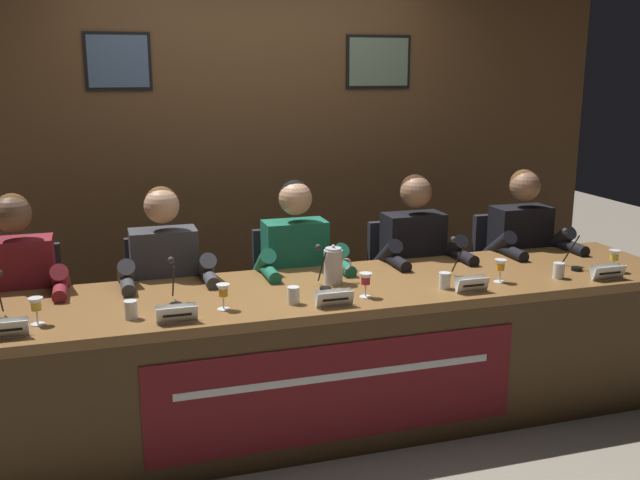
{
  "coord_description": "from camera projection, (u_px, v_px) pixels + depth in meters",
  "views": [
    {
      "loc": [
        -1.07,
        -3.44,
        1.86
      ],
      "look_at": [
        0.0,
        0.0,
        1.0
      ],
      "focal_mm": 40.78,
      "sensor_mm": 36.0,
      "label": 1
    }
  ],
  "objects": [
    {
      "name": "nameplate_far_right",
      "position": [
        608.0,
        272.0,
        3.89
      ],
      "size": [
        0.19,
        0.06,
        0.08
      ],
      "color": "white",
      "rests_on": "conference_table"
    },
    {
      "name": "water_cup_right",
      "position": [
        445.0,
        281.0,
        3.72
      ],
      "size": [
        0.06,
        0.06,
        0.08
      ],
      "color": "silver",
      "rests_on": "conference_table"
    },
    {
      "name": "panelist_far_left",
      "position": [
        19.0,
        295.0,
        3.72
      ],
      "size": [
        0.51,
        0.48,
        1.24
      ],
      "color": "black",
      "rests_on": "ground_plane"
    },
    {
      "name": "chair_far_left",
      "position": [
        27.0,
        333.0,
        3.97
      ],
      "size": [
        0.44,
        0.44,
        0.91
      ],
      "color": "black",
      "rests_on": "ground_plane"
    },
    {
      "name": "chair_left",
      "position": [
        165.0,
        319.0,
        4.18
      ],
      "size": [
        0.44,
        0.44,
        0.91
      ],
      "color": "black",
      "rests_on": "ground_plane"
    },
    {
      "name": "juice_glass_left",
      "position": [
        223.0,
        292.0,
        3.39
      ],
      "size": [
        0.06,
        0.06,
        0.12
      ],
      "color": "white",
      "rests_on": "conference_table"
    },
    {
      "name": "nameplate_center",
      "position": [
        334.0,
        298.0,
        3.44
      ],
      "size": [
        0.18,
        0.06,
        0.08
      ],
      "color": "white",
      "rests_on": "conference_table"
    },
    {
      "name": "microphone_center",
      "position": [
        323.0,
        275.0,
        3.71
      ],
      "size": [
        0.06,
        0.17,
        0.22
      ],
      "color": "black",
      "rests_on": "conference_table"
    },
    {
      "name": "panelist_left",
      "position": [
        167.0,
        283.0,
        3.93
      ],
      "size": [
        0.51,
        0.48,
        1.24
      ],
      "color": "black",
      "rests_on": "ground_plane"
    },
    {
      "name": "panelist_center",
      "position": [
        299.0,
        272.0,
        4.15
      ],
      "size": [
        0.51,
        0.48,
        1.24
      ],
      "color": "black",
      "rests_on": "ground_plane"
    },
    {
      "name": "wall_back_panelled",
      "position": [
        255.0,
        149.0,
        5.06
      ],
      "size": [
        5.22,
        0.14,
        2.6
      ],
      "color": "brown",
      "rests_on": "ground_plane"
    },
    {
      "name": "water_cup_center",
      "position": [
        293.0,
        296.0,
        3.48
      ],
      "size": [
        0.06,
        0.06,
        0.08
      ],
      "color": "silver",
      "rests_on": "conference_table"
    },
    {
      "name": "ground_plane",
      "position": [
        320.0,
        419.0,
        3.94
      ],
      "size": [
        12.0,
        12.0,
        0.0
      ],
      "primitive_type": "plane",
      "color": "gray"
    },
    {
      "name": "chair_center",
      "position": [
        290.0,
        307.0,
        4.4
      ],
      "size": [
        0.44,
        0.44,
        0.91
      ],
      "color": "black",
      "rests_on": "ground_plane"
    },
    {
      "name": "nameplate_far_left",
      "position": [
        8.0,
        329.0,
        3.05
      ],
      "size": [
        0.16,
        0.06,
        0.08
      ],
      "color": "white",
      "rests_on": "conference_table"
    },
    {
      "name": "water_cup_left",
      "position": [
        131.0,
        311.0,
        3.28
      ],
      "size": [
        0.06,
        0.06,
        0.08
      ],
      "color": "silver",
      "rests_on": "conference_table"
    },
    {
      "name": "chair_far_right",
      "position": [
        507.0,
        286.0,
        4.83
      ],
      "size": [
        0.44,
        0.44,
        0.91
      ],
      "color": "black",
      "rests_on": "ground_plane"
    },
    {
      "name": "microphone_far_right",
      "position": [
        573.0,
        256.0,
        4.09
      ],
      "size": [
        0.06,
        0.17,
        0.22
      ],
      "color": "black",
      "rests_on": "conference_table"
    },
    {
      "name": "juice_glass_far_right",
      "position": [
        614.0,
        257.0,
        4.02
      ],
      "size": [
        0.06,
        0.06,
        0.12
      ],
      "color": "white",
      "rests_on": "conference_table"
    },
    {
      "name": "nameplate_right",
      "position": [
        472.0,
        284.0,
        3.67
      ],
      "size": [
        0.17,
        0.06,
        0.08
      ],
      "color": "white",
      "rests_on": "conference_table"
    },
    {
      "name": "juice_glass_far_left",
      "position": [
        36.0,
        306.0,
        3.19
      ],
      "size": [
        0.06,
        0.06,
        0.12
      ],
      "color": "white",
      "rests_on": "conference_table"
    },
    {
      "name": "water_cup_far_right",
      "position": [
        559.0,
        271.0,
        3.91
      ],
      "size": [
        0.06,
        0.06,
        0.08
      ],
      "color": "silver",
      "rests_on": "conference_table"
    },
    {
      "name": "panelist_far_right",
      "position": [
        526.0,
        252.0,
        4.58
      ],
      "size": [
        0.51,
        0.48,
        1.24
      ],
      "color": "black",
      "rests_on": "ground_plane"
    },
    {
      "name": "microphone_left",
      "position": [
        174.0,
        290.0,
        3.46
      ],
      "size": [
        0.06,
        0.17,
        0.22
      ],
      "color": "black",
      "rests_on": "conference_table"
    },
    {
      "name": "nameplate_left",
      "position": [
        177.0,
        314.0,
        3.23
      ],
      "size": [
        0.18,
        0.06,
        0.08
      ],
      "color": "white",
      "rests_on": "conference_table"
    },
    {
      "name": "panelist_right",
      "position": [
        418.0,
        262.0,
        4.36
      ],
      "size": [
        0.51,
        0.48,
        1.24
      ],
      "color": "black",
      "rests_on": "ground_plane"
    },
    {
      "name": "juice_glass_center",
      "position": [
        366.0,
        280.0,
        3.57
      ],
      "size": [
        0.06,
        0.06,
        0.12
      ],
      "color": "white",
      "rests_on": "conference_table"
    },
    {
      "name": "conference_table",
      "position": [
        327.0,
        336.0,
        3.7
      ],
      "size": [
        4.02,
        0.85,
        0.75
      ],
      "color": "brown",
      "rests_on": "ground_plane"
    },
    {
      "name": "chair_right",
      "position": [
        404.0,
        296.0,
        4.61
      ],
      "size": [
        0.44,
        0.44,
        0.91
      ],
      "color": "black",
      "rests_on": "ground_plane"
    },
    {
      "name": "microphone_far_left",
      "position": [
        0.0,
        305.0,
        3.24
      ],
      "size": [
        0.06,
        0.17,
        0.22
      ],
      "color": "black",
      "rests_on": "conference_table"
    },
    {
      "name": "microphone_right",
      "position": [
        460.0,
        266.0,
        3.89
      ],
      "size": [
        0.06,
        0.17,
        0.22
      ],
      "color": "black",
      "rests_on": "conference_table"
    },
    {
      "name": "juice_glass_right",
      "position": [
        500.0,
        267.0,
        3.82
      ],
      "size": [
        0.06,
        0.06,
        0.12
      ],
      "color": "white",
      "rests_on": "conference_table"
    },
    {
      "name": "water_pitcher_central",
      "position": [
        333.0,
        266.0,
        3.8
      ],
      "size": [
        0.15,
        0.1,
        0.21
      ],
      "color": "silver",
      "rests_on": "conference_table"
    }
  ]
}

